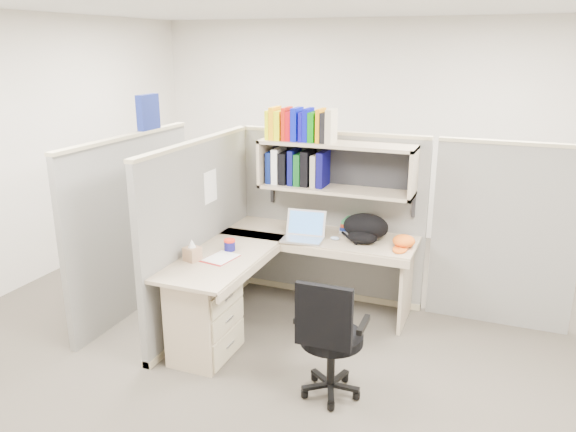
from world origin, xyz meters
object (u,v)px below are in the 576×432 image
at_px(task_chair, 329,356).
at_px(backpack, 364,228).
at_px(desk, 238,295).
at_px(snack_canister, 230,245).
at_px(laptop, 303,227).

bearing_deg(task_chair, backpack, 94.49).
bearing_deg(desk, snack_canister, 129.30).
bearing_deg(laptop, desk, -120.46).
height_order(desk, snack_canister, snack_canister).
bearing_deg(backpack, task_chair, -106.65).
distance_m(laptop, task_chair, 1.37).
relative_size(desk, laptop, 4.92).
height_order(snack_canister, task_chair, task_chair).
xyz_separation_m(desk, backpack, (0.82, 0.85, 0.41)).
bearing_deg(snack_canister, task_chair, -30.74).
distance_m(desk, task_chair, 1.03).
xyz_separation_m(desk, laptop, (0.31, 0.67, 0.42)).
xyz_separation_m(laptop, backpack, (0.51, 0.18, -0.01)).
height_order(backpack, snack_canister, backpack).
distance_m(backpack, snack_canister, 1.18).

